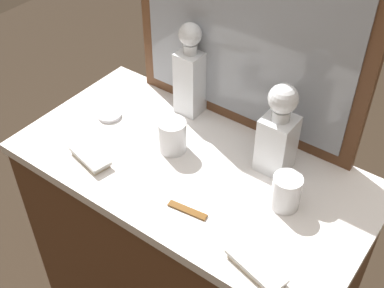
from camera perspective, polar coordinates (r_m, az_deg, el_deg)
dresser at (r=1.80m, az=0.00°, el=-13.40°), size 1.05×0.54×0.95m
dresser_mirror at (r=1.42m, az=6.24°, el=13.26°), size 0.75×0.03×0.67m
crystal_decanter_center at (r=1.57m, az=-0.19°, el=7.56°), size 0.08×0.08×0.31m
crystal_decanter_rear at (r=1.38m, az=9.75°, el=0.84°), size 0.09×0.09×0.28m
crystal_tumbler_far_right at (r=1.46m, az=-2.26°, el=0.80°), size 0.08×0.08×0.10m
crystal_tumbler_center at (r=1.32m, az=10.66°, el=-5.53°), size 0.08×0.08×0.10m
silver_brush_rear at (r=1.48m, az=-11.53°, el=-1.49°), size 0.15×0.09×0.02m
silver_brush_center at (r=1.20m, az=7.30°, el=-13.78°), size 0.16×0.09×0.02m
porcelain_dish at (r=1.63m, az=-9.44°, el=3.27°), size 0.08×0.08×0.01m
tortoiseshell_comb at (r=1.32m, az=-0.53°, el=-7.57°), size 0.11×0.03×0.01m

